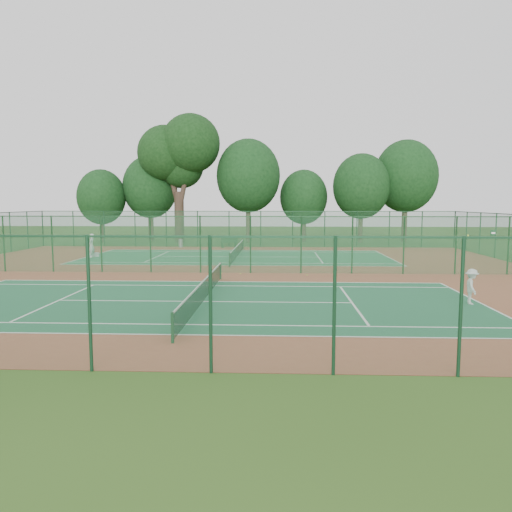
# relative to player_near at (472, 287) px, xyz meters

# --- Properties ---
(ground) EXTENTS (120.00, 120.00, 0.00)m
(ground) POSITION_rel_player_near_xyz_m (-11.38, 9.05, -0.77)
(ground) COLOR #2C4D18
(ground) RESTS_ON ground
(red_pad) EXTENTS (40.00, 36.00, 0.01)m
(red_pad) POSITION_rel_player_near_xyz_m (-11.38, 9.05, -0.77)
(red_pad) COLOR brown
(red_pad) RESTS_ON ground
(court_near) EXTENTS (23.77, 10.97, 0.01)m
(court_near) POSITION_rel_player_near_xyz_m (-11.38, 0.05, -0.76)
(court_near) COLOR #1B5738
(court_near) RESTS_ON red_pad
(court_far) EXTENTS (23.77, 10.97, 0.01)m
(court_far) POSITION_rel_player_near_xyz_m (-11.38, 18.05, -0.76)
(court_far) COLOR #216B3E
(court_far) RESTS_ON red_pad
(fence_north) EXTENTS (40.00, 0.09, 3.50)m
(fence_north) POSITION_rel_player_near_xyz_m (-11.38, 27.05, 0.99)
(fence_north) COLOR #164423
(fence_north) RESTS_ON ground
(fence_south) EXTENTS (40.00, 0.09, 3.50)m
(fence_south) POSITION_rel_player_near_xyz_m (-11.38, -8.95, 0.99)
(fence_south) COLOR #194C28
(fence_south) RESTS_ON ground
(fence_divider) EXTENTS (40.00, 0.09, 3.50)m
(fence_divider) POSITION_rel_player_near_xyz_m (-11.38, 9.05, 0.99)
(fence_divider) COLOR #1B522C
(fence_divider) RESTS_ON ground
(tennis_net_near) EXTENTS (0.10, 12.90, 0.97)m
(tennis_net_near) POSITION_rel_player_near_xyz_m (-11.38, 0.05, -0.23)
(tennis_net_near) COLOR #163C24
(tennis_net_near) RESTS_ON ground
(tennis_net_far) EXTENTS (0.10, 12.90, 0.97)m
(tennis_net_far) POSITION_rel_player_near_xyz_m (-11.38, 18.05, -0.23)
(tennis_net_far) COLOR #123419
(tennis_net_far) RESTS_ON ground
(player_near) EXTENTS (0.68, 1.04, 1.50)m
(player_near) POSITION_rel_player_near_xyz_m (0.00, 0.00, 0.00)
(player_near) COLOR silver
(player_near) RESTS_ON court_near
(player_far) EXTENTS (0.49, 0.70, 1.85)m
(player_far) POSITION_rel_player_near_xyz_m (-22.77, 17.12, 0.17)
(player_far) COLOR silver
(player_far) RESTS_ON court_far
(trash_bin) EXTENTS (0.45, 0.45, 0.78)m
(trash_bin) POSITION_rel_player_near_xyz_m (-17.56, 26.43, -0.37)
(trash_bin) COLOR gray
(trash_bin) RESTS_ON red_pad
(bench) EXTENTS (1.71, 1.11, 1.02)m
(bench) POSITION_rel_player_near_xyz_m (-12.83, 26.08, -0.24)
(bench) COLOR #123417
(bench) RESTS_ON red_pad
(kit_bag) EXTENTS (0.94, 0.58, 0.33)m
(kit_bag) POSITION_rel_player_near_xyz_m (-22.86, 17.67, -0.60)
(kit_bag) COLOR silver
(kit_bag) RESTS_ON red_pad
(stray_ball_a) EXTENTS (0.07, 0.07, 0.07)m
(stray_ball_a) POSITION_rel_player_near_xyz_m (-11.58, 8.65, -0.73)
(stray_ball_a) COLOR gold
(stray_ball_a) RESTS_ON red_pad
(stray_ball_b) EXTENTS (0.07, 0.07, 0.07)m
(stray_ball_b) POSITION_rel_player_near_xyz_m (-6.45, 8.07, -0.73)
(stray_ball_b) COLOR #AACA2E
(stray_ball_b) RESTS_ON red_pad
(stray_ball_c) EXTENTS (0.08, 0.08, 0.08)m
(stray_ball_c) POSITION_rel_player_near_xyz_m (-10.41, 8.44, -0.72)
(stray_ball_c) COLOR #B2D331
(stray_ball_c) RESTS_ON red_pad
(big_tree) EXTENTS (8.82, 6.45, 13.54)m
(big_tree) POSITION_rel_player_near_xyz_m (-18.63, 31.95, 8.82)
(big_tree) COLOR #34251C
(big_tree) RESTS_ON ground
(evergreen_row) EXTENTS (39.00, 5.00, 12.00)m
(evergreen_row) POSITION_rel_player_near_xyz_m (-10.88, 33.30, -0.77)
(evergreen_row) COLOR black
(evergreen_row) RESTS_ON ground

